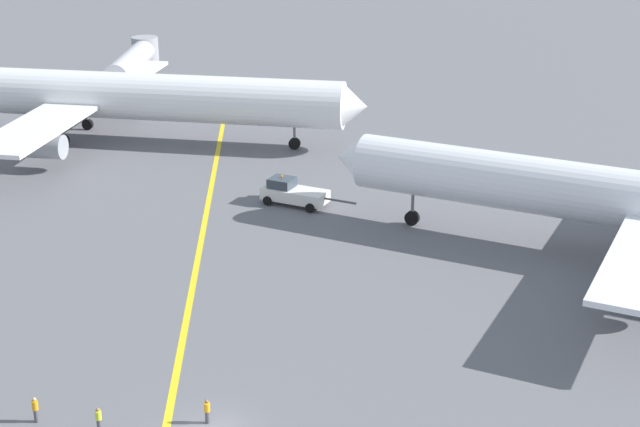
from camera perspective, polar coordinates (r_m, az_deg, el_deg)
The scene contains 7 objects.
taxiway_stripe at distance 65.80m, azimuth -8.32°, elevation -7.91°, with size 0.50×120.00×0.01m, color yellow.
airliner_at_gate_left at distance 112.60m, azimuth -13.10°, elevation 6.91°, with size 61.27×43.62×15.58m.
pushback_tug at distance 90.02m, azimuth -1.64°, elevation 1.26°, with size 9.25×4.97×2.76m.
ground_crew_ramp_agent_by_cones at distance 57.23m, azimuth -6.78°, elevation -11.68°, with size 0.36×0.36×1.58m.
ground_crew_marshaller_foreground at distance 57.60m, azimuth -13.13°, elevation -11.92°, with size 0.36×0.50×1.55m.
ground_crew_wing_walker_right at distance 59.34m, azimuth -16.70°, elevation -11.18°, with size 0.36×0.36×1.65m.
jet_bridge at distance 135.71m, azimuth -11.07°, elevation 9.06°, with size 3.84×20.11×6.14m.
Camera 1 is at (8.54, -46.42, 31.60)m, focal length 53.36 mm.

